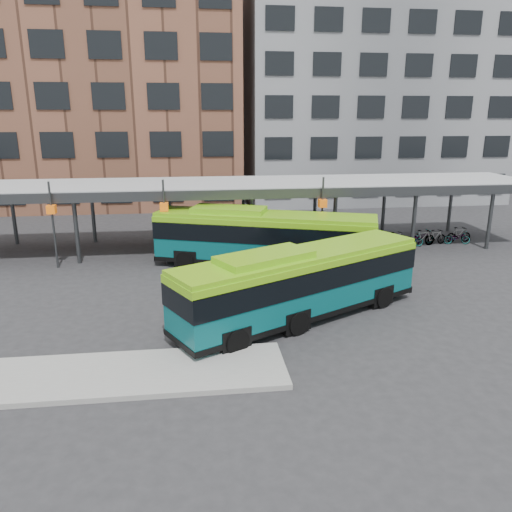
# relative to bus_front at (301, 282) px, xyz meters

# --- Properties ---
(ground) EXTENTS (120.00, 120.00, 0.00)m
(ground) POSITION_rel_bus_front_xyz_m (-2.89, -1.00, -1.63)
(ground) COLOR #28282B
(ground) RESTS_ON ground
(boarding_island) EXTENTS (14.00, 3.00, 0.18)m
(boarding_island) POSITION_rel_bus_front_xyz_m (-8.39, -4.00, -1.54)
(boarding_island) COLOR gray
(boarding_island) RESTS_ON ground
(canopy) EXTENTS (40.00, 6.53, 4.80)m
(canopy) POSITION_rel_bus_front_xyz_m (-2.95, 11.87, 2.28)
(canopy) COLOR #999B9E
(canopy) RESTS_ON ground
(building_brick) EXTENTS (26.00, 14.00, 22.00)m
(building_brick) POSITION_rel_bus_front_xyz_m (-12.89, 31.00, 9.37)
(building_brick) COLOR brown
(building_brick) RESTS_ON ground
(building_grey) EXTENTS (24.00, 14.00, 20.00)m
(building_grey) POSITION_rel_bus_front_xyz_m (13.11, 31.00, 8.37)
(building_grey) COLOR slate
(building_grey) RESTS_ON ground
(bus_front) EXTENTS (11.16, 7.48, 3.13)m
(bus_front) POSITION_rel_bus_front_xyz_m (0.00, 0.00, 0.00)
(bus_front) COLOR #075257
(bus_front) RESTS_ON ground
(bus_rear) EXTENTS (12.21, 6.47, 3.32)m
(bus_rear) POSITION_rel_bus_front_xyz_m (-0.51, 7.41, 0.10)
(bus_rear) COLOR #075257
(bus_rear) RESTS_ON ground
(bike_rack) EXTENTS (6.89, 1.38, 1.07)m
(bike_rack) POSITION_rel_bus_front_xyz_m (10.60, 10.90, -1.15)
(bike_rack) COLOR slate
(bike_rack) RESTS_ON ground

